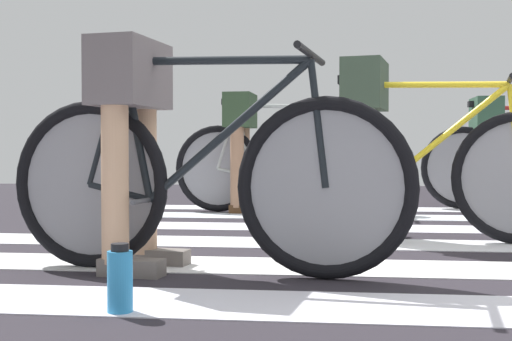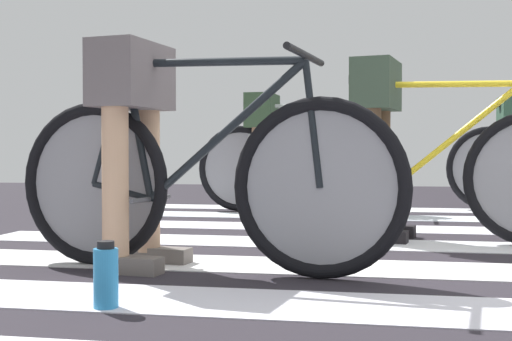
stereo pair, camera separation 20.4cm
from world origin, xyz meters
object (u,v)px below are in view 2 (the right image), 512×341
Objects in this scene: cyclist_2_of_4 at (377,124)px; cyclist_3_of_4 at (263,136)px; bicycle_1_of_4 at (199,179)px; cyclist_1_of_4 at (133,123)px; bicycle_2_of_4 at (433,172)px; water_bottle at (106,277)px; bicycle_3_of_4 at (300,166)px.

cyclist_2_of_4 is 1.04× the size of cyclist_3_of_4.
cyclist_1_of_4 reaches higher than bicycle_1_of_4.
bicycle_1_of_4 is 1.01× the size of bicycle_2_of_4.
water_bottle is at bearing -67.11° from cyclist_1_of_4.
bicycle_1_of_4 is at bearing 81.01° from water_bottle.
bicycle_2_of_4 reaches higher than water_bottle.
bicycle_1_of_4 is 7.99× the size of water_bottle.
bicycle_2_of_4 is 2.19m from water_bottle.
water_bottle is (-0.83, -1.90, -0.56)m from cyclist_2_of_4.
cyclist_2_of_4 is 0.58× the size of bicycle_3_of_4.
bicycle_3_of_4 is (-0.94, 1.69, 0.00)m from bicycle_2_of_4.
bicycle_2_of_4 is 7.95× the size of water_bottle.
cyclist_2_of_4 is (1.02, 1.14, 0.03)m from cyclist_1_of_4.
bicycle_1_of_4 is at bearing -121.31° from bicycle_2_of_4.
bicycle_1_of_4 is at bearing -0.00° from cyclist_1_of_4.
cyclist_2_of_4 is at bearing 66.49° from water_bottle.
cyclist_2_of_4 is 1.90m from cyclist_3_of_4.
cyclist_3_of_4 is at bearing 97.02° from cyclist_1_of_4.
bicycle_3_of_4 is (-0.64, 1.63, -0.27)m from cyclist_2_of_4.
cyclist_3_of_4 reaches higher than cyclist_1_of_4.
cyclist_2_of_4 is (-0.31, 0.06, 0.27)m from bicycle_2_of_4.
water_bottle is (0.12, -3.55, -0.53)m from cyclist_3_of_4.
bicycle_3_of_4 is (0.39, 2.78, -0.24)m from cyclist_1_of_4.
bicycle_3_of_4 is 8.04× the size of water_bottle.
bicycle_1_of_4 reaches higher than water_bottle.
cyclist_3_of_4 is at bearing -180.00° from bicycle_3_of_4.
bicycle_1_of_4 is 2.86m from cyclist_3_of_4.
water_bottle is (0.19, -0.76, -0.52)m from cyclist_1_of_4.
cyclist_1_of_4 is 2.81m from bicycle_3_of_4.
cyclist_1_of_4 is 4.46× the size of water_bottle.
cyclist_1_of_4 reaches higher than water_bottle.
cyclist_2_of_4 reaches higher than bicycle_2_of_4.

